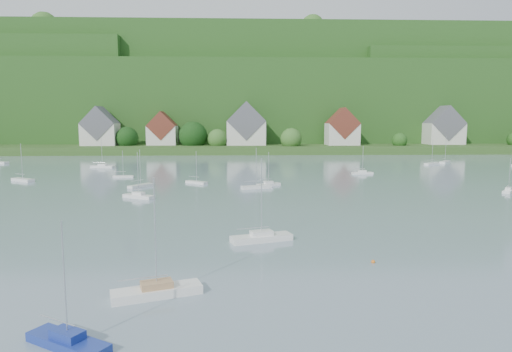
# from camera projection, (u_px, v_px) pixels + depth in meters

# --- Properties ---
(far_shore_strip) EXTENTS (600.00, 60.00, 3.00)m
(far_shore_strip) POSITION_uv_depth(u_px,v_px,m) (235.00, 147.00, 198.80)
(far_shore_strip) COLOR #30511E
(far_shore_strip) RESTS_ON ground
(forested_ridge) EXTENTS (620.00, 181.22, 69.89)m
(forested_ridge) POSITION_uv_depth(u_px,v_px,m) (236.00, 104.00, 264.13)
(forested_ridge) COLOR #204516
(forested_ridge) RESTS_ON ground
(village_building_0) EXTENTS (14.00, 10.40, 16.00)m
(village_building_0) POSITION_uv_depth(u_px,v_px,m) (100.00, 129.00, 182.87)
(village_building_0) COLOR silver
(village_building_0) RESTS_ON far_shore_strip
(village_building_1) EXTENTS (12.00, 9.36, 14.00)m
(village_building_1) POSITION_uv_depth(u_px,v_px,m) (162.00, 131.00, 185.88)
(village_building_1) COLOR silver
(village_building_1) RESTS_ON far_shore_strip
(village_building_2) EXTENTS (16.00, 11.44, 18.00)m
(village_building_2) POSITION_uv_depth(u_px,v_px,m) (246.00, 127.00, 185.99)
(village_building_2) COLOR silver
(village_building_2) RESTS_ON far_shore_strip
(village_building_3) EXTENTS (13.00, 10.40, 15.50)m
(village_building_3) POSITION_uv_depth(u_px,v_px,m) (342.00, 129.00, 185.59)
(village_building_3) COLOR silver
(village_building_3) RESTS_ON far_shore_strip
(village_building_4) EXTENTS (15.00, 10.40, 16.50)m
(village_building_4) POSITION_uv_depth(u_px,v_px,m) (444.00, 129.00, 191.20)
(village_building_4) COLOR silver
(village_building_4) RESTS_ON far_shore_strip
(near_sailboat_1) EXTENTS (5.67, 4.28, 7.64)m
(near_sailboat_1) POSITION_uv_depth(u_px,v_px,m) (68.00, 340.00, 26.24)
(near_sailboat_1) COLOR navy
(near_sailboat_1) RESTS_ON ground
(near_sailboat_2) EXTENTS (6.98, 4.05, 9.10)m
(near_sailboat_2) POSITION_uv_depth(u_px,v_px,m) (157.00, 290.00, 33.88)
(near_sailboat_2) COLOR white
(near_sailboat_2) RESTS_ON ground
(near_sailboat_3) EXTENTS (7.09, 3.94, 9.22)m
(near_sailboat_3) POSITION_uv_depth(u_px,v_px,m) (261.00, 237.00, 49.28)
(near_sailboat_3) COLOR white
(near_sailboat_3) RESTS_ON ground
(mooring_buoy_3) EXTENTS (0.38, 0.38, 0.38)m
(mooring_buoy_3) POSITION_uv_depth(u_px,v_px,m) (373.00, 263.00, 41.84)
(mooring_buoy_3) COLOR orange
(mooring_buoy_3) RESTS_ON ground
(far_sailboat_cluster) EXTENTS (198.48, 72.71, 8.71)m
(far_sailboat_cluster) POSITION_uv_depth(u_px,v_px,m) (259.00, 171.00, 113.05)
(far_sailboat_cluster) COLOR white
(far_sailboat_cluster) RESTS_ON ground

